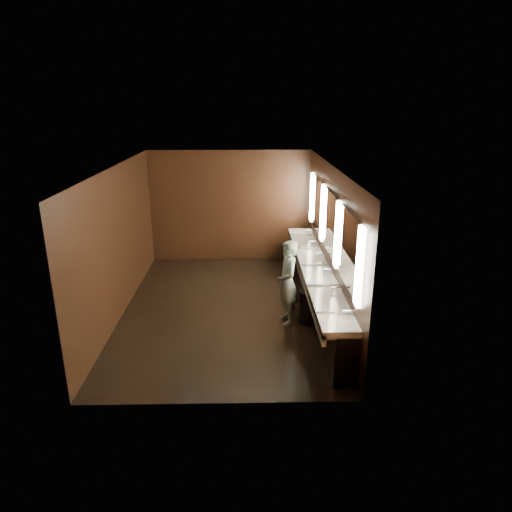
{
  "coord_description": "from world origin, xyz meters",
  "views": [
    {
      "loc": [
        0.41,
        -8.26,
        3.92
      ],
      "look_at": [
        0.59,
        0.0,
        1.11
      ],
      "focal_mm": 32.0,
      "sensor_mm": 36.0,
      "label": 1
    }
  ],
  "objects": [
    {
      "name": "floor",
      "position": [
        0.0,
        0.0,
        0.0
      ],
      "size": [
        6.0,
        6.0,
        0.0
      ],
      "primitive_type": "plane",
      "color": "black",
      "rests_on": "ground"
    },
    {
      "name": "ceiling",
      "position": [
        0.0,
        0.0,
        2.8
      ],
      "size": [
        4.0,
        6.0,
        0.02
      ],
      "primitive_type": "cube",
      "color": "#2D2D2B",
      "rests_on": "wall_back"
    },
    {
      "name": "wall_back",
      "position": [
        0.0,
        3.0,
        1.4
      ],
      "size": [
        4.0,
        0.02,
        2.8
      ],
      "primitive_type": "cube",
      "color": "black",
      "rests_on": "floor"
    },
    {
      "name": "wall_front",
      "position": [
        0.0,
        -3.0,
        1.4
      ],
      "size": [
        4.0,
        0.02,
        2.8
      ],
      "primitive_type": "cube",
      "color": "black",
      "rests_on": "floor"
    },
    {
      "name": "wall_left",
      "position": [
        -2.0,
        0.0,
        1.4
      ],
      "size": [
        0.02,
        6.0,
        2.8
      ],
      "primitive_type": "cube",
      "color": "black",
      "rests_on": "floor"
    },
    {
      "name": "wall_right",
      "position": [
        2.0,
        0.0,
        1.4
      ],
      "size": [
        0.02,
        6.0,
        2.8
      ],
      "primitive_type": "cube",
      "color": "black",
      "rests_on": "floor"
    },
    {
      "name": "sink_counter",
      "position": [
        1.79,
        0.0,
        0.5
      ],
      "size": [
        0.55,
        5.4,
        1.01
      ],
      "color": "black",
      "rests_on": "floor"
    },
    {
      "name": "mirror_band",
      "position": [
        1.98,
        -0.0,
        1.75
      ],
      "size": [
        0.06,
        5.03,
        1.15
      ],
      "color": "white",
      "rests_on": "wall_right"
    },
    {
      "name": "person",
      "position": [
        1.15,
        -0.59,
        0.79
      ],
      "size": [
        0.46,
        0.63,
        1.59
      ],
      "primitive_type": "imported",
      "rotation": [
        0.0,
        0.0,
        -1.43
      ],
      "color": "#85BEC6",
      "rests_on": "floor"
    },
    {
      "name": "trash_bin",
      "position": [
        1.58,
        -0.58,
        0.31
      ],
      "size": [
        0.52,
        0.52,
        0.62
      ],
      "primitive_type": "cylinder",
      "rotation": [
        0.0,
        0.0,
        -0.42
      ],
      "color": "black",
      "rests_on": "floor"
    }
  ]
}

